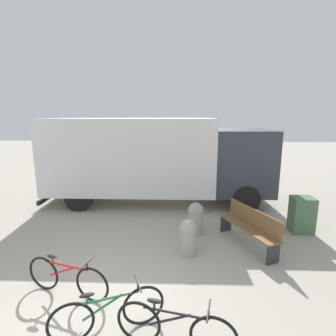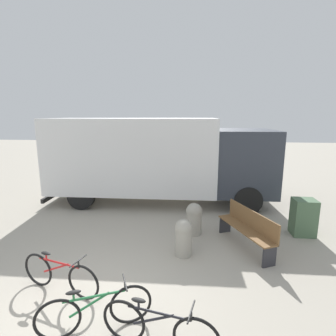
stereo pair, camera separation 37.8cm
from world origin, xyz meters
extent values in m
plane|color=#A8A091|center=(0.00, 0.00, 0.00)|extent=(60.00, 60.00, 0.00)
cube|color=white|center=(-0.46, 6.05, 1.83)|extent=(6.18, 2.71, 2.71)
cube|color=#333842|center=(3.65, 6.13, 1.63)|extent=(2.15, 2.52, 2.30)
cube|color=black|center=(-3.58, 5.99, 0.26)|extent=(0.15, 2.46, 0.16)
cylinder|color=black|center=(3.63, 7.26, 0.48)|extent=(0.96, 0.30, 0.95)
cylinder|color=black|center=(3.67, 5.00, 0.48)|extent=(0.96, 0.30, 0.95)
cylinder|color=black|center=(-2.17, 7.15, 0.48)|extent=(0.96, 0.30, 0.95)
cylinder|color=black|center=(-2.13, 4.88, 0.48)|extent=(0.96, 0.30, 0.95)
cube|color=brown|center=(3.14, 2.61, 0.49)|extent=(1.17, 1.95, 0.03)
cube|color=brown|center=(3.31, 2.68, 0.72)|extent=(0.84, 1.79, 0.49)
cube|color=#2D2D33|center=(3.53, 1.76, 0.24)|extent=(0.33, 0.19, 0.47)
cube|color=#2D2D33|center=(2.76, 3.45, 0.24)|extent=(0.33, 0.19, 0.47)
torus|color=black|center=(-1.15, 0.65, 0.34)|extent=(0.66, 0.23, 0.68)
torus|color=black|center=(-0.11, 0.35, 0.34)|extent=(0.66, 0.23, 0.68)
cylinder|color=red|center=(-0.63, 0.50, 0.61)|extent=(0.90, 0.29, 0.04)
cylinder|color=red|center=(-0.71, 0.52, 0.48)|extent=(0.60, 0.20, 0.32)
cylinder|color=red|center=(-0.92, 0.58, 0.66)|extent=(0.03, 0.03, 0.11)
ellipsoid|color=black|center=(-0.92, 0.58, 0.74)|extent=(0.24, 0.15, 0.05)
cylinder|color=black|center=(-0.19, 0.38, 0.68)|extent=(0.03, 0.03, 0.14)
cylinder|color=black|center=(-0.19, 0.38, 0.75)|extent=(0.14, 0.43, 0.02)
torus|color=black|center=(-0.12, -0.53, 0.34)|extent=(0.64, 0.30, 0.68)
torus|color=black|center=(0.87, -0.11, 0.34)|extent=(0.64, 0.30, 0.68)
cylinder|color=#26723F|center=(0.38, -0.32, 0.61)|extent=(0.86, 0.39, 0.04)
cylinder|color=#26723F|center=(0.30, -0.35, 0.48)|extent=(0.58, 0.27, 0.32)
cylinder|color=#26723F|center=(0.10, -0.43, 0.66)|extent=(0.03, 0.03, 0.11)
ellipsoid|color=black|center=(0.10, -0.43, 0.74)|extent=(0.24, 0.17, 0.05)
cylinder|color=black|center=(0.80, -0.14, 0.68)|extent=(0.03, 0.03, 0.14)
cylinder|color=black|center=(0.80, -0.14, 0.75)|extent=(0.19, 0.41, 0.02)
torus|color=black|center=(0.85, -0.45, 0.34)|extent=(0.67, 0.18, 0.68)
cylinder|color=black|center=(1.38, -0.56, 0.61)|extent=(0.91, 0.22, 0.04)
cylinder|color=black|center=(1.30, -0.55, 0.48)|extent=(0.61, 0.16, 0.32)
cylinder|color=black|center=(1.09, -0.50, 0.66)|extent=(0.03, 0.03, 0.11)
ellipsoid|color=black|center=(1.09, -0.50, 0.74)|extent=(0.23, 0.13, 0.05)
cylinder|color=black|center=(1.83, -0.66, 0.68)|extent=(0.03, 0.03, 0.14)
cylinder|color=black|center=(1.83, -0.66, 0.75)|extent=(0.11, 0.44, 0.02)
cylinder|color=#9E998C|center=(1.62, 2.07, 0.35)|extent=(0.40, 0.40, 0.69)
sphere|color=#9E998C|center=(1.62, 2.07, 0.69)|extent=(0.42, 0.42, 0.42)
cylinder|color=#9E998C|center=(1.87, 3.25, 0.34)|extent=(0.42, 0.42, 0.68)
sphere|color=#9E998C|center=(1.87, 3.25, 0.68)|extent=(0.44, 0.44, 0.44)
cube|color=#4C6B4C|center=(4.90, 3.51, 0.51)|extent=(0.60, 0.51, 1.03)
camera|label=1|loc=(1.45, -3.72, 3.29)|focal=28.00mm
camera|label=2|loc=(1.82, -3.69, 3.29)|focal=28.00mm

